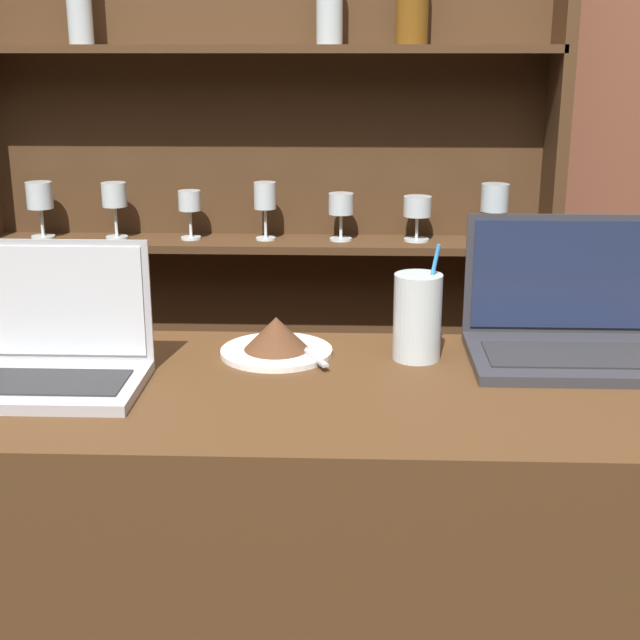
{
  "coord_description": "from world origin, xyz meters",
  "views": [
    {
      "loc": [
        0.11,
        -1.07,
        1.55
      ],
      "look_at": [
        0.06,
        0.3,
        1.14
      ],
      "focal_mm": 50.0,
      "sensor_mm": 36.0,
      "label": 1
    }
  ],
  "objects_px": {
    "cake_plate": "(277,340)",
    "water_glass": "(417,317)",
    "laptop_far": "(566,328)",
    "laptop_near": "(54,353)"
  },
  "relations": [
    {
      "from": "laptop_far",
      "to": "water_glass",
      "type": "xyz_separation_m",
      "value": [
        -0.26,
        -0.02,
        0.02
      ]
    },
    {
      "from": "laptop_near",
      "to": "water_glass",
      "type": "distance_m",
      "value": 0.61
    },
    {
      "from": "cake_plate",
      "to": "water_glass",
      "type": "height_order",
      "value": "water_glass"
    },
    {
      "from": "water_glass",
      "to": "cake_plate",
      "type": "bearing_deg",
      "value": 177.41
    },
    {
      "from": "laptop_far",
      "to": "water_glass",
      "type": "distance_m",
      "value": 0.26
    },
    {
      "from": "cake_plate",
      "to": "water_glass",
      "type": "xyz_separation_m",
      "value": [
        0.25,
        -0.01,
        0.05
      ]
    },
    {
      "from": "laptop_far",
      "to": "cake_plate",
      "type": "distance_m",
      "value": 0.51
    },
    {
      "from": "water_glass",
      "to": "laptop_near",
      "type": "bearing_deg",
      "value": -166.5
    },
    {
      "from": "cake_plate",
      "to": "laptop_far",
      "type": "bearing_deg",
      "value": 1.55
    },
    {
      "from": "laptop_far",
      "to": "water_glass",
      "type": "relative_size",
      "value": 1.68
    }
  ]
}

